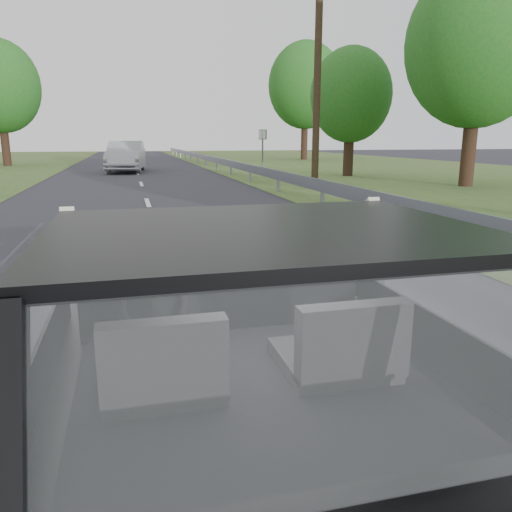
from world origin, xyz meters
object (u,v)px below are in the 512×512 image
cat (272,255)px  utility_pole (317,75)px  other_car (126,156)px  highway_sign (263,150)px  subject_car (242,355)px

cat → utility_pole: (5.75, 14.31, 2.81)m
cat → utility_pole: size_ratio=0.07×
utility_pole → cat: bearing=-111.9°
other_car → highway_sign: size_ratio=2.22×
highway_sign → utility_pole: size_ratio=0.29×
subject_car → other_car: 25.85m
other_car → cat: bearing=-82.4°
subject_car → utility_pole: (6.07, 14.90, 3.17)m
other_car → utility_pole: 13.14m
cat → highway_sign: (6.50, 24.40, 0.03)m
other_car → highway_sign: highway_sign is taller
subject_car → highway_sign: highway_sign is taller
highway_sign → utility_pole: bearing=-106.8°
subject_car → cat: subject_car is taller
subject_car → utility_pole: utility_pole is taller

